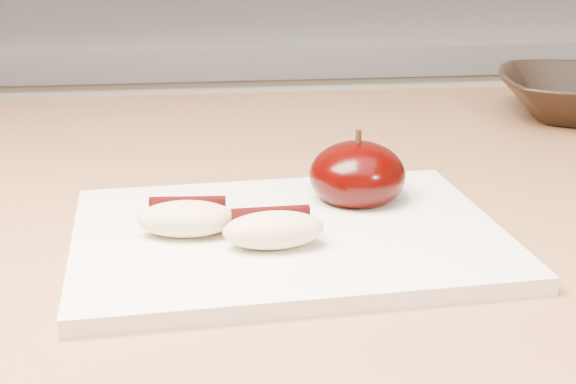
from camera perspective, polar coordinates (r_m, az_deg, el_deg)
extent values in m
cube|color=silver|center=(1.47, -0.30, -6.92)|extent=(2.40, 0.60, 0.90)
cube|color=slate|center=(1.33, -0.34, 11.52)|extent=(2.40, 0.62, 0.04)
cube|color=#976242|center=(0.67, 6.28, -0.41)|extent=(1.64, 0.64, 0.04)
cube|color=silver|center=(0.52, 0.00, -3.17)|extent=(0.29, 0.22, 0.01)
ellipsoid|color=black|center=(0.57, 4.95, 1.20)|extent=(0.09, 0.09, 0.05)
cylinder|color=black|center=(0.56, 5.03, 3.93)|extent=(0.00, 0.00, 0.01)
ellipsoid|color=beige|center=(0.51, -7.24, -1.90)|extent=(0.06, 0.03, 0.02)
cube|color=black|center=(0.52, -7.12, -1.47)|extent=(0.05, 0.01, 0.02)
ellipsoid|color=beige|center=(0.48, -1.03, -2.72)|extent=(0.06, 0.03, 0.02)
cube|color=black|center=(0.50, -1.24, -2.25)|extent=(0.05, 0.01, 0.02)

